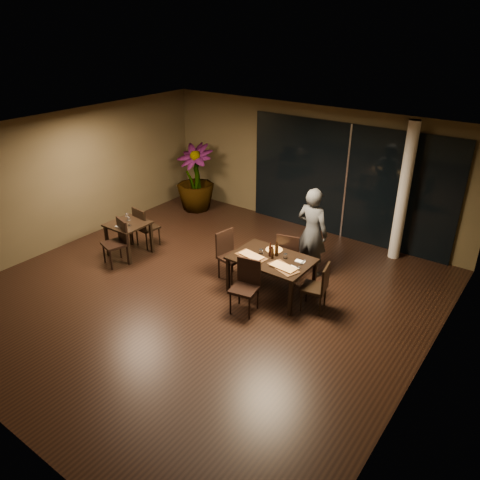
{
  "coord_description": "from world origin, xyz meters",
  "views": [
    {
      "loc": [
        5.07,
        -5.75,
        4.88
      ],
      "look_at": [
        0.43,
        0.58,
        1.05
      ],
      "focal_mm": 35.0,
      "sensor_mm": 36.0,
      "label": 1
    }
  ],
  "objects_px": {
    "bottle_b": "(272,252)",
    "bottle_c": "(277,249)",
    "chair_side_far": "(144,225)",
    "bottle_a": "(270,250)",
    "chair_main_near": "(246,283)",
    "main_table": "(271,262)",
    "chair_side_near": "(118,240)",
    "potted_plant": "(195,178)",
    "chair_main_right": "(319,285)",
    "chair_main_far": "(289,253)",
    "chair_main_left": "(229,252)",
    "side_table": "(128,228)",
    "diner": "(312,232)"
  },
  "relations": [
    {
      "from": "main_table",
      "to": "potted_plant",
      "type": "relative_size",
      "value": 0.84
    },
    {
      "from": "side_table",
      "to": "potted_plant",
      "type": "relative_size",
      "value": 0.45
    },
    {
      "from": "main_table",
      "to": "chair_side_far",
      "type": "xyz_separation_m",
      "value": [
        -3.4,
        -0.04,
        -0.14
      ]
    },
    {
      "from": "main_table",
      "to": "side_table",
      "type": "xyz_separation_m",
      "value": [
        -3.4,
        -0.5,
        -0.05
      ]
    },
    {
      "from": "chair_main_far",
      "to": "bottle_c",
      "type": "height_order",
      "value": "bottle_c"
    },
    {
      "from": "chair_main_right",
      "to": "chair_main_near",
      "type": "bearing_deg",
      "value": -66.83
    },
    {
      "from": "chair_main_far",
      "to": "potted_plant",
      "type": "bearing_deg",
      "value": -36.75
    },
    {
      "from": "chair_side_near",
      "to": "bottle_b",
      "type": "bearing_deg",
      "value": 32.25
    },
    {
      "from": "bottle_b",
      "to": "bottle_c",
      "type": "bearing_deg",
      "value": 87.33
    },
    {
      "from": "chair_side_far",
      "to": "bottle_c",
      "type": "relative_size",
      "value": 3.22
    },
    {
      "from": "chair_main_right",
      "to": "bottle_c",
      "type": "bearing_deg",
      "value": -109.05
    },
    {
      "from": "chair_main_left",
      "to": "chair_main_right",
      "type": "xyz_separation_m",
      "value": [
        2.01,
        0.01,
        -0.04
      ]
    },
    {
      "from": "chair_main_right",
      "to": "chair_side_far",
      "type": "relative_size",
      "value": 0.96
    },
    {
      "from": "chair_side_far",
      "to": "bottle_a",
      "type": "distance_m",
      "value": 3.35
    },
    {
      "from": "side_table",
      "to": "chair_side_far",
      "type": "bearing_deg",
      "value": 89.68
    },
    {
      "from": "main_table",
      "to": "chair_main_far",
      "type": "bearing_deg",
      "value": 91.21
    },
    {
      "from": "diner",
      "to": "chair_main_far",
      "type": "bearing_deg",
      "value": 64.22
    },
    {
      "from": "main_table",
      "to": "chair_main_right",
      "type": "bearing_deg",
      "value": 1.03
    },
    {
      "from": "chair_main_left",
      "to": "bottle_b",
      "type": "bearing_deg",
      "value": -80.85
    },
    {
      "from": "chair_main_left",
      "to": "chair_side_far",
      "type": "distance_m",
      "value": 2.38
    },
    {
      "from": "potted_plant",
      "to": "bottle_c",
      "type": "distance_m",
      "value": 4.57
    },
    {
      "from": "bottle_c",
      "to": "main_table",
      "type": "bearing_deg",
      "value": -98.61
    },
    {
      "from": "bottle_b",
      "to": "chair_side_near",
      "type": "bearing_deg",
      "value": -164.53
    },
    {
      "from": "bottle_b",
      "to": "diner",
      "type": "bearing_deg",
      "value": 78.62
    },
    {
      "from": "chair_main_right",
      "to": "chair_side_near",
      "type": "bearing_deg",
      "value": -89.88
    },
    {
      "from": "main_table",
      "to": "bottle_c",
      "type": "height_order",
      "value": "bottle_c"
    },
    {
      "from": "chair_main_near",
      "to": "bottle_a",
      "type": "distance_m",
      "value": 0.85
    },
    {
      "from": "chair_main_near",
      "to": "chair_side_near",
      "type": "bearing_deg",
      "value": 172.08
    },
    {
      "from": "chair_main_far",
      "to": "chair_main_near",
      "type": "relative_size",
      "value": 1.02
    },
    {
      "from": "main_table",
      "to": "diner",
      "type": "relative_size",
      "value": 0.81
    },
    {
      "from": "bottle_b",
      "to": "chair_main_near",
      "type": "bearing_deg",
      "value": -95.77
    },
    {
      "from": "diner",
      "to": "bottle_a",
      "type": "height_order",
      "value": "diner"
    },
    {
      "from": "chair_main_near",
      "to": "bottle_b",
      "type": "bearing_deg",
      "value": 73.08
    },
    {
      "from": "chair_main_left",
      "to": "bottle_c",
      "type": "xyz_separation_m",
      "value": [
        1.03,
        0.13,
        0.34
      ]
    },
    {
      "from": "chair_side_near",
      "to": "potted_plant",
      "type": "xyz_separation_m",
      "value": [
        -0.69,
        3.29,
        0.34
      ]
    },
    {
      "from": "potted_plant",
      "to": "chair_main_near",
      "type": "bearing_deg",
      "value": -38.56
    },
    {
      "from": "side_table",
      "to": "bottle_b",
      "type": "distance_m",
      "value": 3.46
    },
    {
      "from": "side_table",
      "to": "bottle_c",
      "type": "distance_m",
      "value": 3.49
    },
    {
      "from": "main_table",
      "to": "chair_main_far",
      "type": "height_order",
      "value": "chair_main_far"
    },
    {
      "from": "bottle_a",
      "to": "main_table",
      "type": "bearing_deg",
      "value": -39.37
    },
    {
      "from": "chair_main_far",
      "to": "chair_side_far",
      "type": "height_order",
      "value": "chair_main_far"
    },
    {
      "from": "chair_main_far",
      "to": "chair_main_near",
      "type": "bearing_deg",
      "value": 74.79
    },
    {
      "from": "side_table",
      "to": "bottle_a",
      "type": "distance_m",
      "value": 3.39
    },
    {
      "from": "chair_side_far",
      "to": "diner",
      "type": "xyz_separation_m",
      "value": [
        3.64,
        1.16,
        0.39
      ]
    },
    {
      "from": "bottle_c",
      "to": "chair_main_near",
      "type": "bearing_deg",
      "value": -95.29
    },
    {
      "from": "chair_side_near",
      "to": "potted_plant",
      "type": "relative_size",
      "value": 0.55
    },
    {
      "from": "chair_side_far",
      "to": "potted_plant",
      "type": "relative_size",
      "value": 0.54
    },
    {
      "from": "side_table",
      "to": "chair_main_far",
      "type": "height_order",
      "value": "chair_main_far"
    },
    {
      "from": "bottle_b",
      "to": "chair_side_far",
      "type": "bearing_deg",
      "value": -179.28
    },
    {
      "from": "side_table",
      "to": "chair_main_far",
      "type": "relative_size",
      "value": 0.8
    }
  ]
}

